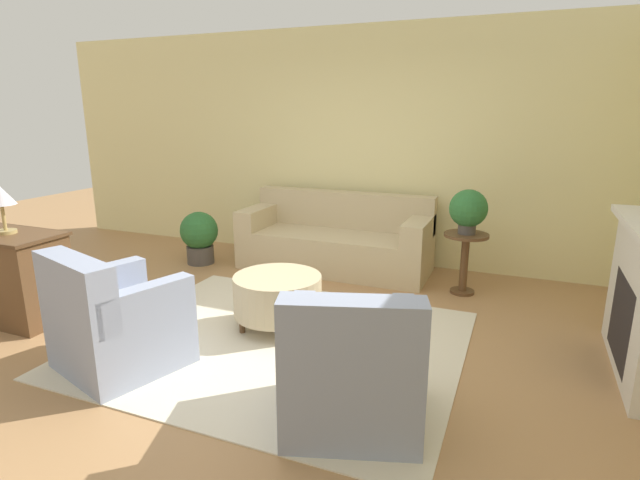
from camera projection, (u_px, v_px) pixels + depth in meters
ground_plane at (277, 343)px, 4.06m from camera, size 16.00×16.00×0.00m
wall_back at (373, 147)px, 6.03m from camera, size 9.07×0.12×2.80m
rug at (277, 342)px, 4.06m from camera, size 2.90×2.46×0.01m
couch at (336, 242)px, 5.91m from camera, size 2.21×0.85×0.88m
armchair_left at (114, 323)px, 3.60m from camera, size 0.98×0.98×0.88m
armchair_right at (352, 372)px, 2.93m from camera, size 0.98×0.98×0.88m
ottoman_table at (278, 295)px, 4.28m from camera, size 0.76×0.76×0.46m
side_table at (465, 254)px, 5.07m from camera, size 0.45×0.45×0.63m
dresser at (13, 275)px, 4.43m from camera, size 0.94×0.55×0.80m
potted_plant_on_side_table at (468, 209)px, 4.95m from camera, size 0.38×0.38×0.45m
potted_plant_floor at (199, 235)px, 6.10m from camera, size 0.46×0.46×0.64m
table_lamp at (0, 198)px, 4.25m from camera, size 0.24×0.24×0.42m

